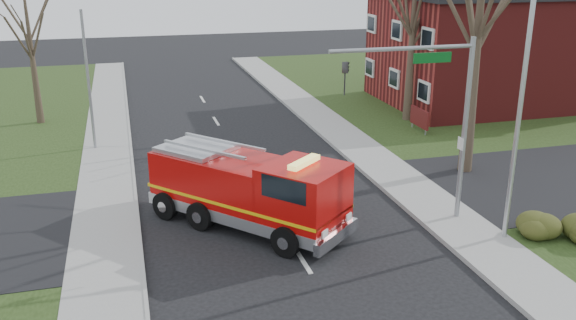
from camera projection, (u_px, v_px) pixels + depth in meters
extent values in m
plane|color=black|center=(302.00, 259.00, 19.90)|extent=(120.00, 120.00, 0.00)
cube|color=gray|center=(471.00, 235.00, 21.43)|extent=(2.40, 80.00, 0.15)
cube|color=gray|center=(105.00, 283.00, 18.33)|extent=(2.40, 80.00, 0.15)
cube|color=maroon|center=(501.00, 50.00, 39.98)|extent=(15.00, 10.00, 7.00)
cube|color=silver|center=(394.00, 78.00, 38.57)|extent=(0.12, 1.40, 1.20)
cube|color=#551314|center=(419.00, 117.00, 33.66)|extent=(0.12, 2.00, 1.00)
cylinder|color=gray|center=(426.00, 129.00, 33.07)|extent=(0.08, 0.08, 0.90)
cylinder|color=gray|center=(412.00, 122.00, 34.54)|extent=(0.08, 0.08, 0.90)
ellipsoid|color=#2F3814|center=(559.00, 225.00, 21.06)|extent=(2.80, 2.00, 0.90)
cone|color=#3E2F24|center=(477.00, 40.00, 25.84)|extent=(0.64, 0.64, 12.00)
cone|color=#3E2F24|center=(413.00, 32.00, 34.68)|extent=(0.56, 0.56, 10.50)
cone|color=#3E2F24|center=(31.00, 47.00, 34.23)|extent=(0.44, 0.44, 9.00)
cylinder|color=gray|center=(464.00, 133.00, 21.81)|extent=(0.18, 0.18, 6.80)
cylinder|color=gray|center=(403.00, 49.00, 20.17)|extent=(5.20, 0.14, 0.14)
cube|color=#0C591E|center=(432.00, 58.00, 20.55)|extent=(1.40, 0.06, 0.35)
imported|color=black|center=(346.00, 62.00, 19.78)|extent=(0.22, 0.18, 1.10)
cylinder|color=#B7BABF|center=(518.00, 124.00, 19.90)|extent=(0.16, 0.16, 8.40)
cylinder|color=gray|center=(88.00, 82.00, 29.87)|extent=(0.14, 0.14, 7.00)
cube|color=#AF0A08|center=(221.00, 181.00, 22.59)|extent=(5.13, 5.37, 2.00)
cube|color=#AF0A08|center=(304.00, 198.00, 20.64)|extent=(3.50, 3.50, 2.29)
cube|color=#B7BABF|center=(246.00, 208.00, 22.25)|extent=(6.77, 7.25, 0.43)
cube|color=#E5B20C|center=(246.00, 195.00, 22.08)|extent=(6.78, 7.26, 0.11)
cube|color=black|center=(331.00, 185.00, 19.86)|extent=(1.71, 1.50, 0.81)
cube|color=#E5D866|center=(304.00, 162.00, 20.23)|extent=(1.37, 1.25, 0.17)
cylinder|color=black|center=(286.00, 242.00, 19.97)|extent=(0.94, 1.01, 1.05)
cylinder|color=black|center=(324.00, 216.00, 21.92)|extent=(0.94, 1.01, 1.05)
cylinder|color=black|center=(166.00, 206.00, 22.82)|extent=(0.94, 1.01, 1.05)
cylinder|color=black|center=(209.00, 186.00, 24.78)|extent=(0.94, 1.01, 1.05)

